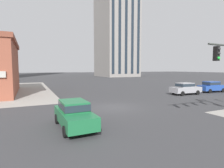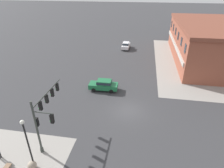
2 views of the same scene
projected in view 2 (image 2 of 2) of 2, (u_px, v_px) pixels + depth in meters
The scene contains 7 objects.
ground_plane at pixel (128, 111), 24.91m from camera, with size 320.00×320.00×0.00m, color #38383A.
traffic_signal_main at pixel (45, 111), 18.34m from camera, with size 5.89×2.09×5.90m.
bollard_sphere_curb_a at pixel (32, 165), 16.99m from camera, with size 0.79×0.79×0.79m, color gray.
street_lamp_corner_near at pixel (27, 139), 15.78m from camera, with size 0.36×0.36×5.30m.
car_main_northbound_near at pixel (104, 85), 29.34m from camera, with size 1.95×4.43×1.68m.
car_main_southbound_far at pixel (126, 45), 47.94m from camera, with size 4.43×1.94×1.68m.
storefront_block_near_corner at pixel (213, 42), 39.67m from camera, with size 25.93×15.47×7.74m.
Camera 2 is at (20.43, 1.31, 14.78)m, focal length 30.60 mm.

